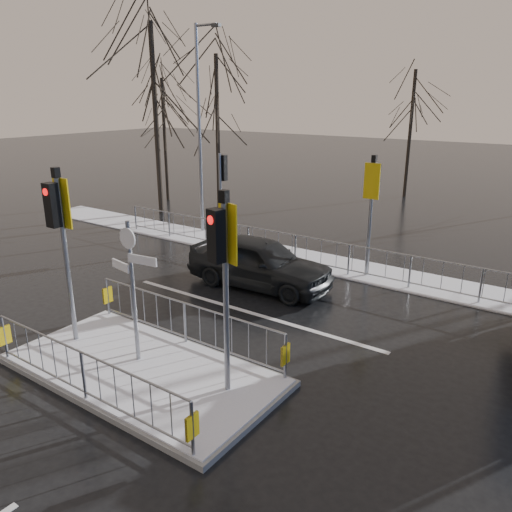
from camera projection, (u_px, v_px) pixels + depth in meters
The scene contains 11 objects.
ground at pixel (142, 373), 10.53m from camera, with size 120.00×120.00×0.00m, color black.
snow_verge at pixel (329, 264), 17.23m from camera, with size 30.00×2.00×0.04m, color white.
lane_markings at pixel (130, 380), 10.27m from camera, with size 8.00×11.38×0.01m.
traffic_island at pixel (140, 356), 10.43m from camera, with size 6.00×3.04×4.15m.
far_kerb_fixtures at pixel (331, 241), 16.36m from camera, with size 18.00×0.65×3.83m.
car_far_lane at pixel (260, 262), 15.07m from camera, with size 1.82×4.53×1.54m, color black.
tree_near_a at pixel (154, 83), 22.95m from camera, with size 4.75×4.75×8.97m.
tree_near_b at pixel (217, 105), 23.05m from camera, with size 4.00×4.00×7.55m.
tree_near_c at pixel (164, 116), 26.48m from camera, with size 3.50×3.50×6.61m.
tree_far_a at pixel (412, 109), 27.28m from camera, with size 3.75×3.75×7.08m.
street_lamp_left at pixel (200, 124), 20.06m from camera, with size 1.25×0.18×8.20m.
Camera 1 is at (7.29, -6.20, 5.60)m, focal length 35.00 mm.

